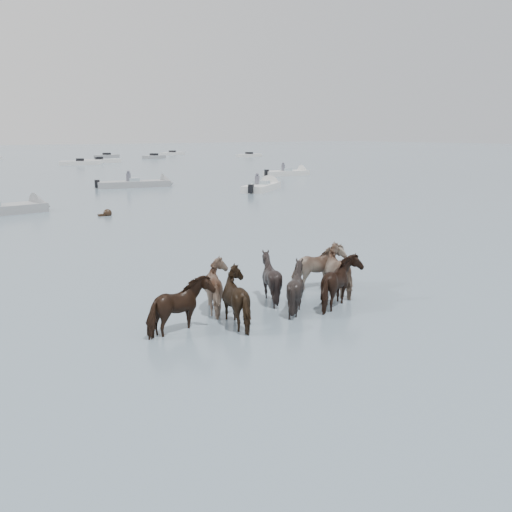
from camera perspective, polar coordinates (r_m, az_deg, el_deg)
ground at (r=13.04m, az=-1.61°, el=-6.51°), size 400.00×400.00×0.00m
pony_herd at (r=13.95m, az=2.54°, el=-2.97°), size 6.61×2.93×1.39m
swimming_pony at (r=30.37m, az=-14.76°, el=4.13°), size 0.72×0.44×0.44m
motorboat_b at (r=32.88m, az=-23.84°, el=4.30°), size 6.31×2.41×1.92m
motorboat_c at (r=46.20m, az=-11.21°, el=7.12°), size 6.27×2.85×1.92m
motorboat_d at (r=43.00m, az=0.86°, el=6.99°), size 5.17×4.33×1.92m
motorboat_e at (r=57.83m, az=3.68°, el=8.33°), size 5.25×2.16×1.92m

